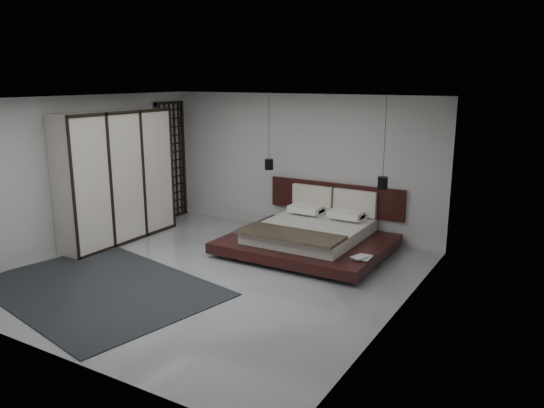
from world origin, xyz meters
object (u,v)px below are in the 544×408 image
Objects in this scene: pendant_left at (269,164)px; wardrobe at (117,177)px; pendant_right at (383,183)px; bed at (311,235)px; lattice_screen at (171,161)px; rug at (100,288)px.

pendant_left is 2.94m from wardrobe.
bed is at bearing -158.79° from pendant_right.
pendant_right is at bearing 21.21° from bed.
pendant_left is (2.60, -0.09, 0.15)m from lattice_screen.
lattice_screen is 4.41m from rug.
pendant_right is at bearing 0.00° from pendant_left.
lattice_screen is 1.62× the size of pendant_right.
wardrobe is at bearing -82.31° from lattice_screen.
pendant_right is at bearing -1.09° from lattice_screen.
wardrobe is at bearing -142.95° from pendant_left.
wardrobe is 2.79m from rug.
lattice_screen is 2.60m from pendant_left.
rug is (-0.78, -3.71, -1.45)m from pendant_left.
wardrobe is at bearing 128.90° from rug.
rug is at bearing -64.47° from lattice_screen.
pendant_right reaches higher than wardrobe.
wardrobe reaches higher than bed.
wardrobe reaches higher than rug.
wardrobe is (0.25, -1.86, -0.04)m from lattice_screen.
lattice_screen is 0.73× the size of rug.
pendant_right is (2.32, 0.00, -0.14)m from pendant_left.
rug is at bearing -129.94° from pendant_right.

